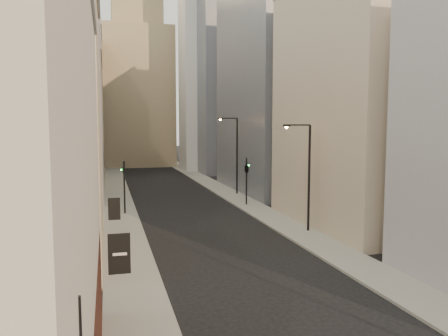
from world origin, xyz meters
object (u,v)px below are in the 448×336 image
traffic_light_left (124,177)px  traffic_light_right (247,168)px  clock_tower (137,81)px  streetlamp_far (235,151)px  white_tower (203,70)px  streetlamp_mid (306,171)px

traffic_light_left → traffic_light_right: same height
clock_tower → streetlamp_far: size_ratio=4.87×
white_tower → streetlamp_far: 33.17m
streetlamp_mid → traffic_light_left: streetlamp_mid is taller
traffic_light_left → traffic_light_right: (12.31, 1.32, 0.44)m
clock_tower → streetlamp_mid: 65.29m
traffic_light_right → white_tower: bearing=-101.0°
clock_tower → white_tower: clock_tower is taller
white_tower → streetlamp_far: white_tower is taller
white_tower → traffic_light_right: white_tower is taller
streetlamp_mid → traffic_light_left: 17.00m
white_tower → traffic_light_left: white_tower is taller
white_tower → traffic_light_right: (-3.82, -37.60, -14.67)m
clock_tower → streetlamp_mid: clock_tower is taller
clock_tower → traffic_light_left: clock_tower is taller
clock_tower → traffic_light_right: 53.86m
streetlamp_mid → streetlamp_far: size_ratio=0.91×
streetlamp_mid → streetlamp_far: (0.02, 19.25, 0.49)m
clock_tower → traffic_light_left: size_ratio=8.98×
streetlamp_mid → streetlamp_far: streetlamp_far is taller
traffic_light_right → streetlamp_far: bearing=-102.6°
white_tower → streetlamp_far: bearing=-95.4°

